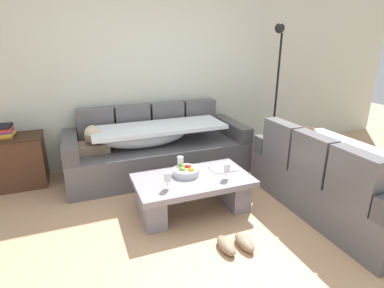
{
  "coord_description": "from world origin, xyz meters",
  "views": [
    {
      "loc": [
        -0.95,
        -2.14,
        1.75
      ],
      "look_at": [
        0.3,
        1.07,
        0.55
      ],
      "focal_mm": 28.47,
      "sensor_mm": 36.0,
      "label": 1
    }
  ],
  "objects": [
    {
      "name": "back_wall",
      "position": [
        0.0,
        2.15,
        1.35
      ],
      "size": [
        9.0,
        0.1,
        2.7
      ],
      "primitive_type": "cube",
      "color": "beige",
      "rests_on": "ground_plane"
    },
    {
      "name": "coffee_table",
      "position": [
        0.1,
        0.53,
        0.24
      ],
      "size": [
        1.2,
        0.68,
        0.38
      ],
      "color": "gray",
      "rests_on": "ground_plane"
    },
    {
      "name": "wine_glass_near_right",
      "position": [
        0.41,
        0.39,
        0.5
      ],
      "size": [
        0.07,
        0.07,
        0.17
      ],
      "color": "silver",
      "rests_on": "coffee_table"
    },
    {
      "name": "couch_near_window",
      "position": [
        1.51,
        0.01,
        0.33
      ],
      "size": [
        0.92,
        1.84,
        0.88
      ],
      "rotation": [
        0.0,
        0.0,
        1.57
      ],
      "color": "#59575A",
      "rests_on": "ground_plane"
    },
    {
      "name": "side_cabinet",
      "position": [
        -1.73,
        1.85,
        0.32
      ],
      "size": [
        0.72,
        0.44,
        0.64
      ],
      "color": "#4C2E1D",
      "rests_on": "ground_plane"
    },
    {
      "name": "fruit_bowl",
      "position": [
        0.06,
        0.63,
        0.42
      ],
      "size": [
        0.28,
        0.28,
        0.1
      ],
      "color": "silver",
      "rests_on": "coffee_table"
    },
    {
      "name": "open_magazine",
      "position": [
        0.49,
        0.62,
        0.39
      ],
      "size": [
        0.29,
        0.22,
        0.01
      ],
      "primitive_type": "cube",
      "rotation": [
        0.0,
        0.0,
        -0.04
      ],
      "color": "white",
      "rests_on": "coffee_table"
    },
    {
      "name": "pair_of_shoes",
      "position": [
        0.21,
        -0.2,
        0.04
      ],
      "size": [
        0.29,
        0.29,
        0.09
      ],
      "color": "#8C7259",
      "rests_on": "ground_plane"
    },
    {
      "name": "book_stack_on_cabinet",
      "position": [
        -1.75,
        1.86,
        0.72
      ],
      "size": [
        0.17,
        0.23,
        0.15
      ],
      "color": "#B76623",
      "rests_on": "side_cabinet"
    },
    {
      "name": "floor_lamp",
      "position": [
        1.9,
        1.69,
        1.12
      ],
      "size": [
        0.33,
        0.31,
        1.95
      ],
      "color": "black",
      "rests_on": "ground_plane"
    },
    {
      "name": "wine_glass_far_back",
      "position": [
        0.04,
        0.74,
        0.5
      ],
      "size": [
        0.07,
        0.07,
        0.17
      ],
      "color": "silver",
      "rests_on": "coffee_table"
    },
    {
      "name": "wine_glass_near_left",
      "position": [
        -0.21,
        0.4,
        0.5
      ],
      "size": [
        0.07,
        0.07,
        0.17
      ],
      "color": "silver",
      "rests_on": "coffee_table"
    },
    {
      "name": "ground_plane",
      "position": [
        0.0,
        0.0,
        0.0
      ],
      "size": [
        14.0,
        14.0,
        0.0
      ],
      "primitive_type": "plane",
      "color": "tan"
    },
    {
      "name": "couch_along_wall",
      "position": [
        -0.01,
        1.62,
        0.33
      ],
      "size": [
        2.36,
        0.92,
        0.88
      ],
      "color": "#59575A",
      "rests_on": "ground_plane"
    }
  ]
}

